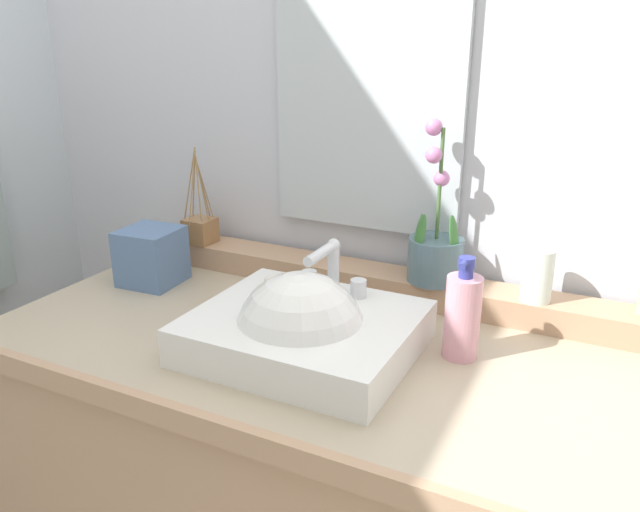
{
  "coord_description": "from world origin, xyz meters",
  "views": [
    {
      "loc": [
        0.49,
        -1.0,
        1.45
      ],
      "look_at": [
        -0.01,
        -0.02,
        1.06
      ],
      "focal_mm": 35.41,
      "sensor_mm": 36.0,
      "label": 1
    }
  ],
  "objects": [
    {
      "name": "mirror",
      "position": [
        -0.06,
        0.32,
        1.34
      ],
      "size": [
        0.45,
        0.02,
        0.63
      ],
      "primitive_type": "cube",
      "color": "silver"
    },
    {
      "name": "potted_plant",
      "position": [
        0.13,
        0.26,
        1.01
      ],
      "size": [
        0.12,
        0.12,
        0.35
      ],
      "color": "slate",
      "rests_on": "back_ledge"
    },
    {
      "name": "back_ledge",
      "position": [
        0.0,
        0.26,
        0.91
      ],
      "size": [
        1.27,
        0.1,
        0.06
      ],
      "primitive_type": "cube",
      "color": "tan",
      "rests_on": "vanity_cabinet"
    },
    {
      "name": "wall_back",
      "position": [
        0.0,
        0.43,
        1.28
      ],
      "size": [
        2.87,
        0.2,
        2.56
      ],
      "primitive_type": "cube",
      "color": "silver",
      "rests_on": "ground"
    },
    {
      "name": "soap_bar",
      "position": [
        -0.13,
        0.04,
        0.97
      ],
      "size": [
        0.07,
        0.04,
        0.02
      ],
      "primitive_type": "ellipsoid",
      "color": "silver",
      "rests_on": "sink_basin"
    },
    {
      "name": "tissue_box",
      "position": [
        -0.51,
        0.08,
        0.95
      ],
      "size": [
        0.14,
        0.14,
        0.13
      ],
      "primitive_type": "cube",
      "rotation": [
        0.0,
        0.0,
        0.07
      ],
      "color": "slate",
      "rests_on": "vanity_cabinet"
    },
    {
      "name": "sink_basin",
      "position": [
        -0.02,
        -0.07,
        0.92
      ],
      "size": [
        0.4,
        0.35,
        0.27
      ],
      "color": "white",
      "rests_on": "vanity_cabinet"
    },
    {
      "name": "lotion_bottle",
      "position": [
        0.25,
        0.05,
        0.97
      ],
      "size": [
        0.07,
        0.07,
        0.2
      ],
      "color": "pink",
      "rests_on": "vanity_cabinet"
    },
    {
      "name": "reed_diffuser",
      "position": [
        -0.48,
        0.24,
        0.98
      ],
      "size": [
        0.08,
        0.1,
        0.25
      ],
      "color": "#9B6C41",
      "rests_on": "back_ledge"
    },
    {
      "name": "tumbler_cup",
      "position": [
        0.35,
        0.24,
        1.0
      ],
      "size": [
        0.06,
        0.06,
        0.11
      ],
      "primitive_type": "cylinder",
      "color": "white",
      "rests_on": "back_ledge"
    }
  ]
}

